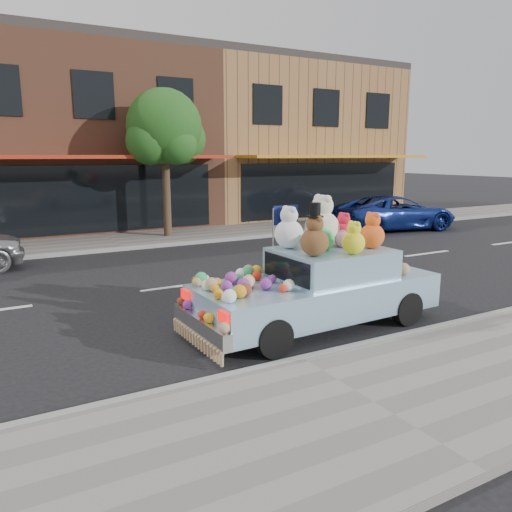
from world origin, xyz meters
TOP-DOWN VIEW (x-y plane):
  - ground at (0.00, 0.00)m, footprint 120.00×120.00m
  - near_sidewalk at (0.00, -6.50)m, footprint 60.00×3.00m
  - far_sidewalk at (0.00, 6.50)m, footprint 60.00×3.00m
  - near_kerb at (0.00, -5.00)m, footprint 60.00×0.12m
  - far_kerb at (0.00, 5.00)m, footprint 60.00×0.12m
  - storefront_mid at (0.00, 11.97)m, footprint 10.00×9.80m
  - storefront_right at (10.00, 11.97)m, footprint 10.00×9.80m
  - street_tree at (2.03, 6.55)m, footprint 3.00×2.70m
  - car_blue at (10.77, 4.23)m, footprint 5.22×3.08m
  - art_car at (1.20, -3.70)m, footprint 4.54×1.90m

SIDE VIEW (x-z plane):
  - ground at x=0.00m, z-range 0.00..0.00m
  - near_sidewalk at x=0.00m, z-range 0.00..0.12m
  - far_sidewalk at x=0.00m, z-range 0.00..0.12m
  - near_kerb at x=0.00m, z-range 0.00..0.13m
  - far_kerb at x=0.00m, z-range 0.00..0.13m
  - car_blue at x=10.77m, z-range 0.00..1.36m
  - art_car at x=1.20m, z-range -0.33..1.94m
  - storefront_mid at x=0.00m, z-range -0.01..7.29m
  - storefront_right at x=10.00m, z-range -0.01..7.29m
  - street_tree at x=2.03m, z-range 1.08..6.30m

